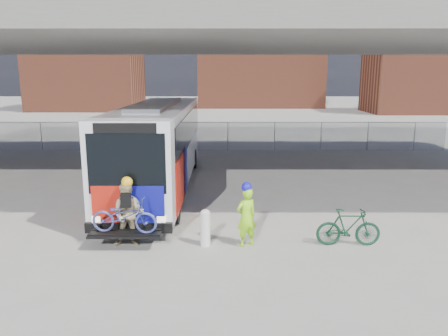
{
  "coord_description": "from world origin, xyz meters",
  "views": [
    {
      "loc": [
        0.8,
        -15.82,
        4.85
      ],
      "look_at": [
        0.77,
        -0.81,
        1.6
      ],
      "focal_mm": 35.0,
      "sensor_mm": 36.0,
      "label": 1
    }
  ],
  "objects_px": {
    "cyclist_tan": "(128,213)",
    "bike_parked": "(348,227)",
    "cyclist_hivis": "(246,215)",
    "bollard": "(205,226)",
    "bus": "(158,140)"
  },
  "relations": [
    {
      "from": "cyclist_tan",
      "to": "cyclist_hivis",
      "type": "bearing_deg",
      "value": -3.77
    },
    {
      "from": "bollard",
      "to": "cyclist_hivis",
      "type": "bearing_deg",
      "value": 0.0
    },
    {
      "from": "bollard",
      "to": "cyclist_hivis",
      "type": "xyz_separation_m",
      "value": [
        1.17,
        0.0,
        0.32
      ]
    },
    {
      "from": "cyclist_hivis",
      "to": "cyclist_tan",
      "type": "xyz_separation_m",
      "value": [
        -3.35,
        -0.0,
        0.05
      ]
    },
    {
      "from": "cyclist_tan",
      "to": "bike_parked",
      "type": "bearing_deg",
      "value": -3.79
    },
    {
      "from": "cyclist_tan",
      "to": "bike_parked",
      "type": "xyz_separation_m",
      "value": [
        6.28,
        0.0,
        -0.41
      ]
    },
    {
      "from": "cyclist_hivis",
      "to": "bollard",
      "type": "bearing_deg",
      "value": -28.9
    },
    {
      "from": "cyclist_tan",
      "to": "bike_parked",
      "type": "height_order",
      "value": "cyclist_tan"
    },
    {
      "from": "bollard",
      "to": "cyclist_tan",
      "type": "distance_m",
      "value": 2.22
    },
    {
      "from": "bus",
      "to": "cyclist_tan",
      "type": "height_order",
      "value": "bus"
    },
    {
      "from": "bollard",
      "to": "cyclist_hivis",
      "type": "height_order",
      "value": "cyclist_hivis"
    },
    {
      "from": "bus",
      "to": "cyclist_hivis",
      "type": "xyz_separation_m",
      "value": [
        3.41,
        -6.31,
        -1.2
      ]
    },
    {
      "from": "bus",
      "to": "cyclist_tan",
      "type": "distance_m",
      "value": 6.42
    },
    {
      "from": "bus",
      "to": "bollard",
      "type": "xyz_separation_m",
      "value": [
        2.25,
        -6.31,
        -1.52
      ]
    },
    {
      "from": "bollard",
      "to": "cyclist_tan",
      "type": "height_order",
      "value": "cyclist_tan"
    }
  ]
}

